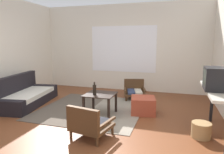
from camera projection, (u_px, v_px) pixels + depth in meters
ground_plane at (84, 124)px, 3.92m from camera, size 7.80×7.80×0.00m
far_wall_with_window at (123, 48)px, 6.57m from camera, size 5.60×0.13×2.70m
area_rug at (92, 109)px, 4.79m from camera, size 2.29×2.25×0.01m
couch at (25, 96)px, 5.12m from camera, size 1.06×1.90×0.72m
coffee_table at (100, 98)px, 4.35m from camera, size 0.62×0.60×0.46m
armchair_by_window at (134, 90)px, 5.68m from camera, size 0.69×0.71×0.50m
armchair_striped_foreground at (89, 123)px, 3.29m from camera, size 0.68×0.67×0.56m
ottoman_orange at (143, 105)px, 4.48m from camera, size 0.60×0.60×0.36m
console_shelf at (220, 95)px, 3.30m from camera, size 0.47×1.47×0.79m
crt_television at (223, 79)px, 3.19m from camera, size 0.53×0.42×0.36m
clay_vase at (218, 80)px, 3.50m from camera, size 0.26×0.26×0.32m
glass_bottle at (95, 89)px, 4.25m from camera, size 0.07×0.07×0.26m
wicker_basket at (201, 130)px, 3.35m from camera, size 0.31×0.31×0.25m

